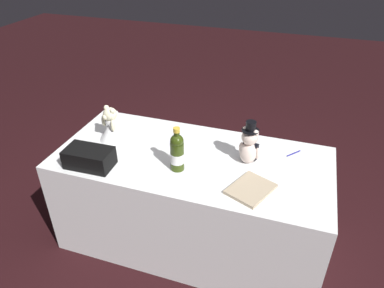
{
  "coord_description": "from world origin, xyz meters",
  "views": [
    {
      "loc": [
        -0.59,
        1.79,
        2.02
      ],
      "look_at": [
        0.0,
        0.0,
        0.82
      ],
      "focal_mm": 33.16,
      "sensor_mm": 36.0,
      "label": 1
    }
  ],
  "objects_px": {
    "teddy_bear_groom": "(249,145)",
    "guestbook": "(251,189)",
    "champagne_bottle": "(177,152)",
    "gift_case_black": "(89,158)",
    "signing_pen": "(293,154)",
    "teddy_bear_bride": "(114,125)"
  },
  "relations": [
    {
      "from": "champagne_bottle",
      "to": "gift_case_black",
      "type": "xyz_separation_m",
      "value": [
        0.53,
        0.14,
        -0.06
      ]
    },
    {
      "from": "signing_pen",
      "to": "gift_case_black",
      "type": "distance_m",
      "value": 1.3
    },
    {
      "from": "teddy_bear_groom",
      "to": "guestbook",
      "type": "bearing_deg",
      "value": 103.89
    },
    {
      "from": "teddy_bear_bride",
      "to": "gift_case_black",
      "type": "height_order",
      "value": "teddy_bear_bride"
    },
    {
      "from": "teddy_bear_groom",
      "to": "teddy_bear_bride",
      "type": "relative_size",
      "value": 1.18
    },
    {
      "from": "teddy_bear_groom",
      "to": "gift_case_black",
      "type": "bearing_deg",
      "value": 20.82
    },
    {
      "from": "gift_case_black",
      "to": "guestbook",
      "type": "distance_m",
      "value": 0.99
    },
    {
      "from": "teddy_bear_groom",
      "to": "champagne_bottle",
      "type": "bearing_deg",
      "value": 27.98
    },
    {
      "from": "teddy_bear_groom",
      "to": "guestbook",
      "type": "distance_m",
      "value": 0.31
    },
    {
      "from": "teddy_bear_groom",
      "to": "teddy_bear_bride",
      "type": "bearing_deg",
      "value": 0.38
    },
    {
      "from": "guestbook",
      "to": "gift_case_black",
      "type": "bearing_deg",
      "value": 27.75
    },
    {
      "from": "teddy_bear_bride",
      "to": "gift_case_black",
      "type": "xyz_separation_m",
      "value": [
        -0.02,
        0.34,
        -0.05
      ]
    },
    {
      "from": "champagne_bottle",
      "to": "signing_pen",
      "type": "height_order",
      "value": "champagne_bottle"
    },
    {
      "from": "teddy_bear_bride",
      "to": "gift_case_black",
      "type": "relative_size",
      "value": 0.84
    },
    {
      "from": "champagne_bottle",
      "to": "signing_pen",
      "type": "bearing_deg",
      "value": -149.65
    },
    {
      "from": "teddy_bear_groom",
      "to": "signing_pen",
      "type": "bearing_deg",
      "value": -146.3
    },
    {
      "from": "signing_pen",
      "to": "champagne_bottle",
      "type": "bearing_deg",
      "value": 30.35
    },
    {
      "from": "teddy_bear_groom",
      "to": "guestbook",
      "type": "height_order",
      "value": "teddy_bear_groom"
    },
    {
      "from": "gift_case_black",
      "to": "guestbook",
      "type": "bearing_deg",
      "value": -175.65
    },
    {
      "from": "signing_pen",
      "to": "guestbook",
      "type": "xyz_separation_m",
      "value": [
        0.2,
        0.45,
        0.01
      ]
    },
    {
      "from": "teddy_bear_groom",
      "to": "champagne_bottle",
      "type": "height_order",
      "value": "teddy_bear_groom"
    },
    {
      "from": "teddy_bear_bride",
      "to": "champagne_bottle",
      "type": "bearing_deg",
      "value": 159.36
    }
  ]
}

